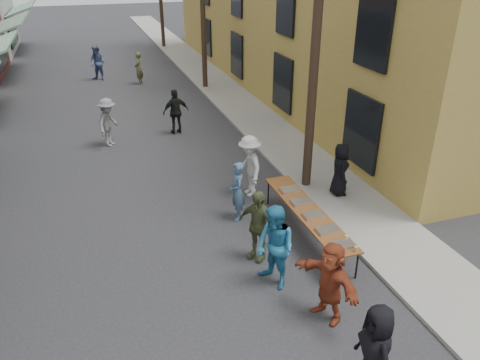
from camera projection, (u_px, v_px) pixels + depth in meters
ground at (191, 272)px, 10.55m from camera, size 120.00×120.00×0.00m
sidewalk at (218, 86)px, 24.71m from camera, size 2.20×60.00×0.10m
utility_pole_near at (316, 35)px, 12.34m from camera, size 0.26×0.26×9.00m
serving_table at (308, 212)px, 11.54m from camera, size 0.70×4.00×0.75m
catering_tray_sausage at (342, 245)px, 10.11m from camera, size 0.50×0.33×0.08m
catering_tray_foil_b at (327, 230)px, 10.66m from camera, size 0.50×0.33×0.08m
catering_tray_buns at (314, 215)px, 11.26m from camera, size 0.50×0.33×0.08m
catering_tray_foil_d at (301, 202)px, 11.85m from camera, size 0.50×0.33×0.08m
catering_tray_buns_end at (290, 190)px, 12.44m from camera, size 0.50×0.33×0.08m
condiment_jar_a at (340, 255)px, 9.79m from camera, size 0.07×0.07×0.08m
condiment_jar_b at (337, 252)px, 9.88m from camera, size 0.07×0.07×0.08m
condiment_jar_c at (335, 250)px, 9.96m from camera, size 0.07×0.07×0.08m
cup_stack at (356, 249)px, 9.94m from camera, size 0.08×0.08×0.12m
guest_front_a at (375, 351)px, 7.34m from camera, size 0.64×0.90×1.73m
guest_front_b at (237, 191)px, 12.32m from camera, size 0.45×0.63×1.62m
guest_front_c at (275, 248)px, 9.76m from camera, size 0.98×1.10×1.89m
guest_front_d at (250, 166)px, 13.49m from camera, size 0.69×1.19×1.83m
guest_front_e at (258, 226)px, 10.66m from camera, size 0.94×1.09×1.75m
guest_queue_back at (330, 282)px, 8.91m from camera, size 0.97×1.65×1.69m
server at (340, 169)px, 13.39m from camera, size 0.68×0.86×1.56m
passerby_left at (108, 122)px, 16.97m from camera, size 1.15×1.33×1.79m
passerby_mid at (176, 112)px, 18.13m from camera, size 1.08×0.56×1.76m
passerby_right at (139, 68)px, 24.93m from camera, size 0.61×0.72×1.69m
passerby_far at (98, 63)px, 25.65m from camera, size 1.16×1.12×1.88m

